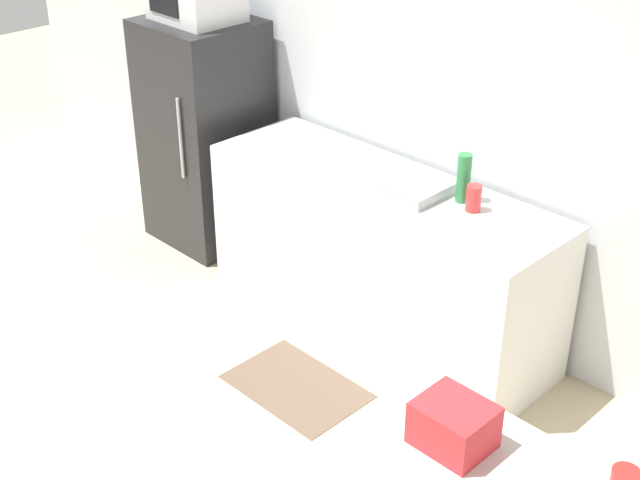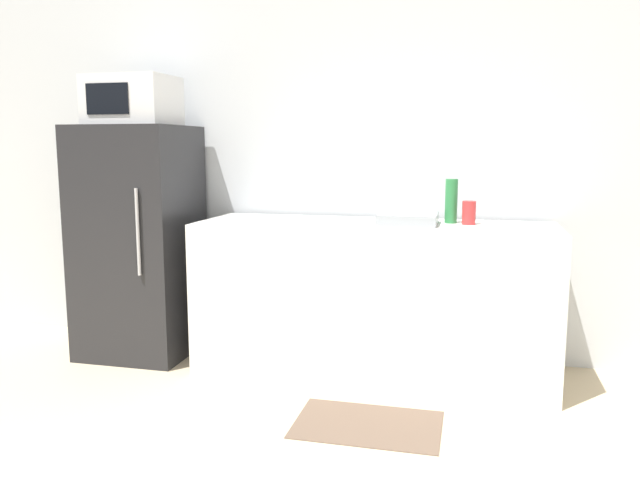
% 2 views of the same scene
% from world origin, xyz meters
% --- Properties ---
extents(wall_back, '(8.00, 0.06, 2.60)m').
position_xyz_m(wall_back, '(0.00, 3.03, 1.30)').
color(wall_back, silver).
rests_on(wall_back, ground_plane).
extents(refrigerator, '(0.68, 0.65, 1.48)m').
position_xyz_m(refrigerator, '(-1.46, 2.64, 0.74)').
color(refrigerator, '#232326').
rests_on(refrigerator, ground_plane).
extents(counter, '(2.08, 0.67, 0.90)m').
position_xyz_m(counter, '(0.08, 2.63, 0.45)').
color(counter, silver).
rests_on(counter, ground_plane).
extents(sink_basin, '(0.33, 0.31, 0.06)m').
position_xyz_m(sink_basin, '(0.27, 2.65, 0.93)').
color(sink_basin, '#9EA3A8').
rests_on(sink_basin, counter).
extents(bottle_tall, '(0.07, 0.07, 0.26)m').
position_xyz_m(bottle_tall, '(0.51, 2.75, 1.03)').
color(bottle_tall, '#2D7F42').
rests_on(bottle_tall, counter).
extents(bottle_short, '(0.08, 0.08, 0.14)m').
position_xyz_m(bottle_short, '(0.61, 2.70, 0.97)').
color(bottle_short, red).
rests_on(bottle_short, counter).
extents(basket, '(0.22, 0.19, 0.15)m').
position_xyz_m(basket, '(1.69, 1.13, 1.13)').
color(basket, red).
rests_on(basket, shelf_cabinet).
extents(kitchen_rug, '(0.71, 0.47, 0.01)m').
position_xyz_m(kitchen_rug, '(0.17, 1.90, 0.00)').
color(kitchen_rug, brown).
rests_on(kitchen_rug, ground_plane).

